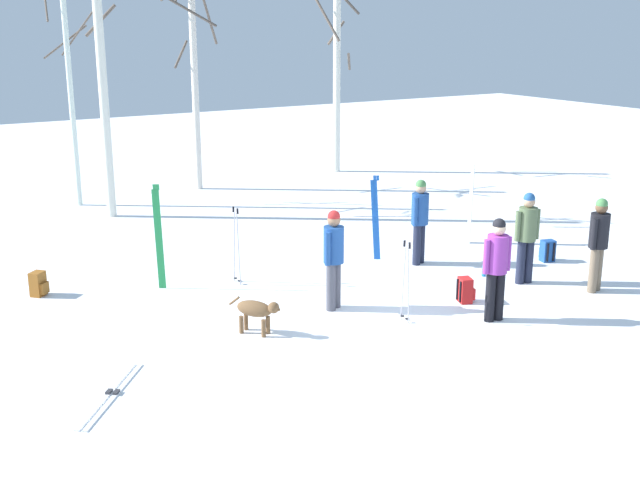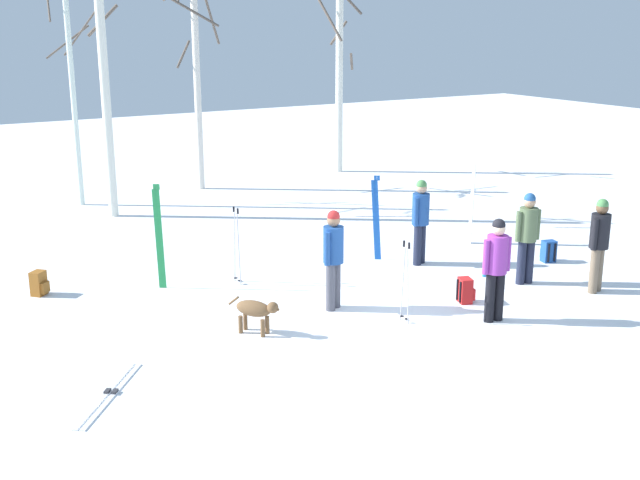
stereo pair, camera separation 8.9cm
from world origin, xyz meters
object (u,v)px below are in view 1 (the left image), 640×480
object	(u,v)px
ski_pair_planted_1	(471,204)
person_0	(420,216)
person_3	(334,253)
birch_tree_3	(337,75)
ski_pair_planted_0	(375,218)
water_bottle_0	(484,271)
backpack_1	(547,251)
birch_tree_0	(69,73)
dog	(257,310)
birch_tree_1	(100,49)
ski_pair_planted_2	(159,237)
ski_pair_lying_0	(111,395)
person_1	(527,232)
person_4	(599,239)
person_2	(497,263)
ski_poles_1	(406,279)
ski_poles_0	(236,243)
birch_tree_2	(194,78)
backpack_2	(38,284)

from	to	relation	value
ski_pair_planted_1	person_0	bearing A→B (deg)	-161.59
person_3	birch_tree_3	bearing A→B (deg)	57.59
ski_pair_planted_0	water_bottle_0	xyz separation A→B (m)	(1.15, -2.00, -0.75)
backpack_1	birch_tree_0	world-z (taller)	birch_tree_0
person_0	dog	distance (m)	4.77
birch_tree_1	ski_pair_planted_2	bearing A→B (deg)	-98.48
ski_pair_lying_0	person_1	bearing A→B (deg)	4.13
person_1	birch_tree_0	distance (m)	12.25
ski_pair_planted_1	birch_tree_3	distance (m)	9.17
person_3	dog	world-z (taller)	person_3
person_4	birch_tree_1	size ratio (longest dim) A/B	0.21
person_2	backpack_1	size ratio (longest dim) A/B	3.90
ski_pair_planted_2	birch_tree_0	size ratio (longest dim) A/B	0.30
ski_poles_1	ski_pair_planted_1	bearing A→B (deg)	37.00
birch_tree_0	ski_poles_0	bearing A→B (deg)	-84.20
ski_pair_planted_2	ski_poles_0	distance (m)	1.40
person_4	backpack_1	bearing A→B (deg)	69.59
person_3	backpack_1	world-z (taller)	person_3
person_0	person_4	size ratio (longest dim) A/B	1.00
ski_pair_planted_1	backpack_1	distance (m)	2.01
person_1	dog	world-z (taller)	person_1
ski_pair_planted_1	birch_tree_1	bearing A→B (deg)	132.63
ski_pair_lying_0	ski_poles_0	distance (m)	4.80
person_3	person_4	world-z (taller)	same
person_4	backpack_1	world-z (taller)	person_4
person_2	ski_poles_1	bearing A→B (deg)	151.08
ski_pair_lying_0	ski_poles_0	xyz separation A→B (m)	(3.39, 3.31, 0.76)
backpack_1	birch_tree_2	size ratio (longest dim) A/B	0.07
person_4	birch_tree_1	world-z (taller)	birch_tree_1
dog	backpack_2	bearing A→B (deg)	125.13
dog	ski_pair_planted_0	size ratio (longest dim) A/B	0.43
person_0	ski_pair_lying_0	bearing A→B (deg)	-160.08
ski_pair_lying_0	birch_tree_0	distance (m)	12.08
person_1	ski_poles_0	bearing A→B (deg)	149.16
ski_pair_planted_0	ski_pair_lying_0	size ratio (longest dim) A/B	1.08
birch_tree_1	ski_poles_0	bearing A→B (deg)	-86.05
ski_pair_planted_1	person_3	bearing A→B (deg)	-157.71
birch_tree_0	birch_tree_1	distance (m)	1.82
backpack_2	birch_tree_3	world-z (taller)	birch_tree_3
person_4	ski_pair_planted_1	world-z (taller)	ski_pair_planted_1
backpack_1	ski_pair_planted_0	bearing A→B (deg)	146.71
dog	ski_pair_lying_0	size ratio (longest dim) A/B	0.47
dog	ski_pair_lying_0	xyz separation A→B (m)	(-2.59, -0.91, -0.38)
birch_tree_3	person_0	bearing A→B (deg)	-112.78
dog	person_1	bearing A→B (deg)	-3.56
person_0	person_3	size ratio (longest dim) A/B	1.00
backpack_1	backpack_2	bearing A→B (deg)	161.20
ski_poles_0	person_0	bearing A→B (deg)	-11.83
water_bottle_0	person_1	bearing A→B (deg)	-61.36
ski_poles_0	backpack_2	distance (m)	3.57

